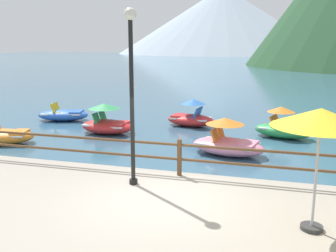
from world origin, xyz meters
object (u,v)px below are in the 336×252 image
at_px(lamp_post, 131,82).
at_px(pedal_boat_4, 191,117).
at_px(beach_umbrella, 321,119).
at_px(pedal_boat_6, 107,123).
at_px(pedal_boat_1, 228,142).
at_px(pedal_boat_2, 283,128).
at_px(pedal_boat_5, 4,136).
at_px(pedal_boat_3, 63,115).

relative_size(lamp_post, pedal_boat_4, 1.75).
relative_size(lamp_post, beach_umbrella, 1.82).
xyz_separation_m(pedal_boat_4, pedal_boat_6, (-3.09, -2.39, 0.02)).
relative_size(beach_umbrella, pedal_boat_1, 0.82).
bearing_deg(lamp_post, pedal_boat_6, 119.48).
height_order(beach_umbrella, pedal_boat_4, beach_umbrella).
relative_size(pedal_boat_2, pedal_boat_5, 0.99).
bearing_deg(pedal_boat_2, lamp_post, -115.46).
relative_size(beach_umbrella, pedal_boat_2, 0.89).
xyz_separation_m(lamp_post, pedal_boat_5, (-6.62, 3.69, -2.57)).
bearing_deg(pedal_boat_5, pedal_boat_1, 5.38).
relative_size(pedal_boat_1, pedal_boat_5, 1.08).
bearing_deg(pedal_boat_4, pedal_boat_3, -175.91).
height_order(lamp_post, pedal_boat_4, lamp_post).
xyz_separation_m(pedal_boat_1, pedal_boat_6, (-5.28, 1.81, 0.01)).
relative_size(lamp_post, pedal_boat_3, 1.53).
bearing_deg(pedal_boat_1, lamp_post, -111.01).
bearing_deg(pedal_boat_1, beach_umbrella, -68.99).
height_order(beach_umbrella, pedal_boat_5, beach_umbrella).
distance_m(lamp_post, pedal_boat_1, 5.38).
distance_m(pedal_boat_1, pedal_boat_3, 9.28).
height_order(lamp_post, pedal_boat_1, lamp_post).
relative_size(pedal_boat_4, pedal_boat_5, 0.93).
xyz_separation_m(lamp_post, pedal_boat_6, (-3.56, 6.29, -2.43)).
bearing_deg(pedal_boat_6, pedal_boat_2, 9.41).
relative_size(beach_umbrella, pedal_boat_5, 0.89).
bearing_deg(lamp_post, pedal_boat_1, 68.99).
xyz_separation_m(pedal_boat_1, pedal_boat_2, (1.84, 2.99, -0.01)).
relative_size(pedal_boat_3, pedal_boat_5, 1.06).
distance_m(lamp_post, pedal_boat_2, 8.63).
bearing_deg(beach_umbrella, pedal_boat_6, 134.63).
bearing_deg(pedal_boat_6, lamp_post, -60.52).
distance_m(pedal_boat_3, pedal_boat_5, 4.54).
relative_size(pedal_boat_1, pedal_boat_3, 1.02).
bearing_deg(pedal_boat_2, pedal_boat_6, -170.59).
bearing_deg(pedal_boat_4, pedal_boat_6, -142.31).
height_order(pedal_boat_2, pedal_boat_6, pedal_boat_6).
xyz_separation_m(beach_umbrella, pedal_boat_2, (-0.38, 8.78, -2.03)).
bearing_deg(beach_umbrella, lamp_post, 161.69).
relative_size(pedal_boat_4, pedal_boat_6, 0.99).
height_order(pedal_boat_5, pedal_boat_6, pedal_boat_6).
bearing_deg(pedal_boat_3, beach_umbrella, -41.67).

